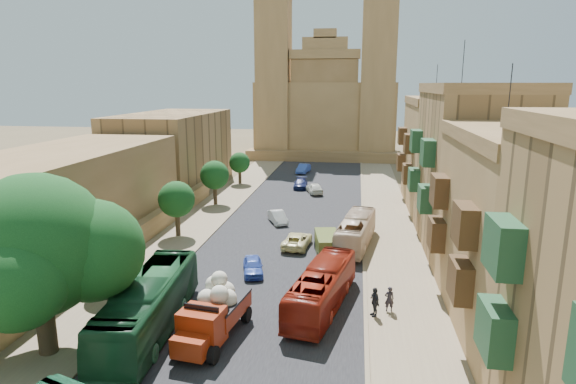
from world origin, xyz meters
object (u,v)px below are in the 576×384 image
(bus_green_north, at_px, (149,305))
(car_blue_a, at_px, (253,266))
(bus_cream_east, at_px, (356,231))
(car_blue_b, at_px, (303,169))
(car_cream, at_px, (297,240))
(car_white_a, at_px, (278,217))
(street_tree_a, at_px, (111,245))
(church, at_px, (326,106))
(car_white_b, at_px, (314,188))
(bus_red_east, at_px, (322,288))
(pedestrian_c, at_px, (375,302))
(red_truck, at_px, (213,312))
(pedestrian_a, at_px, (389,299))
(ficus_tree, at_px, (39,250))
(street_tree_b, at_px, (176,200))
(street_tree_d, at_px, (240,163))
(car_dkblue, at_px, (301,183))
(street_tree_c, at_px, (215,175))
(olive_pickup, at_px, (327,245))

(bus_green_north, bearing_deg, car_blue_a, 61.84)
(bus_cream_east, xyz_separation_m, car_blue_b, (-8.38, 34.28, -0.63))
(bus_cream_east, height_order, car_cream, bus_cream_east)
(car_white_a, distance_m, car_blue_b, 28.21)
(street_tree_a, xyz_separation_m, bus_cream_east, (16.29, 11.31, -1.78))
(church, height_order, car_white_b, church)
(bus_red_east, bearing_deg, pedestrian_c, -179.61)
(red_truck, distance_m, pedestrian_a, 10.84)
(red_truck, distance_m, car_white_b, 36.79)
(ficus_tree, relative_size, pedestrian_c, 5.21)
(street_tree_b, xyz_separation_m, street_tree_d, (0.00, 24.00, -0.45))
(ficus_tree, distance_m, street_tree_a, 8.40)
(bus_cream_east, bearing_deg, bus_red_east, 89.40)
(ficus_tree, height_order, bus_cream_east, ficus_tree)
(car_dkblue, xyz_separation_m, pedestrian_a, (9.61, -35.01, 0.18))
(ficus_tree, height_order, street_tree_a, ficus_tree)
(street_tree_b, bearing_deg, pedestrian_c, -37.63)
(street_tree_c, relative_size, car_blue_b, 1.21)
(street_tree_d, xyz_separation_m, olive_pickup, (14.00, -27.11, -2.14))
(bus_cream_east, height_order, pedestrian_a, bus_cream_east)
(street_tree_a, bearing_deg, church, 81.46)
(olive_pickup, bearing_deg, car_white_b, 97.79)
(ficus_tree, height_order, car_blue_b, ficus_tree)
(ficus_tree, xyz_separation_m, car_cream, (10.73, 18.34, -5.01))
(street_tree_c, xyz_separation_m, pedestrian_c, (17.50, -25.49, -2.52))
(street_tree_c, distance_m, car_cream, 17.96)
(car_blue_b, bearing_deg, street_tree_c, -102.31)
(olive_pickup, xyz_separation_m, bus_cream_east, (2.29, 2.42, 0.49))
(street_tree_b, bearing_deg, red_truck, -63.58)
(street_tree_c, distance_m, pedestrian_a, 30.97)
(bus_cream_east, bearing_deg, car_white_a, -29.00)
(street_tree_d, bearing_deg, church, 71.91)
(car_cream, xyz_separation_m, pedestrian_a, (7.10, -11.11, 0.19))
(car_white_b, relative_size, pedestrian_a, 2.49)
(street_tree_d, relative_size, car_white_b, 1.10)
(bus_cream_east, relative_size, car_blue_b, 2.25)
(street_tree_d, height_order, red_truck, street_tree_d)
(street_tree_a, height_order, car_dkblue, street_tree_a)
(car_blue_a, height_order, car_cream, car_cream)
(street_tree_b, distance_m, pedestrian_c, 22.24)
(bus_red_east, bearing_deg, street_tree_c, -49.03)
(car_white_b, bearing_deg, street_tree_a, 53.10)
(bus_green_north, distance_m, pedestrian_a, 14.26)
(church, bearing_deg, bus_cream_east, -83.51)
(car_blue_a, bearing_deg, bus_red_east, -56.02)
(bus_green_north, height_order, car_white_b, bus_green_north)
(car_white_a, bearing_deg, pedestrian_c, -89.42)
(street_tree_c, xyz_separation_m, bus_red_east, (14.28, -24.88, -2.09))
(red_truck, relative_size, bus_green_north, 0.55)
(street_tree_a, distance_m, car_blue_b, 46.33)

